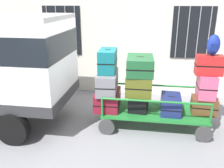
% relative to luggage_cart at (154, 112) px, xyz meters
% --- Properties ---
extents(ground_plane, '(40.00, 40.00, 0.00)m').
position_rel_luggage_cart_xyz_m(ground_plane, '(-1.13, -0.45, -0.35)').
color(ground_plane, gray).
extents(building_wall, '(12.00, 0.38, 5.00)m').
position_rel_luggage_cart_xyz_m(building_wall, '(-1.13, 2.25, 2.14)').
color(building_wall, silver).
rests_on(building_wall, ground).
extents(luggage_cart, '(2.48, 1.22, 0.42)m').
position_rel_luggage_cart_xyz_m(luggage_cart, '(0.00, 0.00, 0.00)').
color(luggage_cart, '#1E722D').
rests_on(luggage_cart, ground).
extents(cart_railing, '(2.37, 1.09, 0.46)m').
position_rel_luggage_cart_xyz_m(cart_railing, '(-0.00, -0.00, 0.44)').
color(cart_railing, '#1E722D').
rests_on(cart_railing, luggage_cart).
extents(suitcase_left_bottom, '(0.60, 0.89, 0.41)m').
position_rel_luggage_cart_xyz_m(suitcase_left_bottom, '(-1.12, -0.01, 0.27)').
color(suitcase_left_bottom, maroon).
rests_on(suitcase_left_bottom, luggage_cart).
extents(suitcase_left_middle, '(0.51, 1.00, 0.48)m').
position_rel_luggage_cart_xyz_m(suitcase_left_middle, '(-1.12, -0.02, 0.72)').
color(suitcase_left_middle, slate).
rests_on(suitcase_left_middle, suitcase_left_bottom).
extents(suitcase_left_top, '(0.42, 0.72, 0.53)m').
position_rel_luggage_cart_xyz_m(suitcase_left_top, '(-1.12, 0.03, 1.22)').
color(suitcase_left_top, '#0F5960').
rests_on(suitcase_left_top, suitcase_left_middle).
extents(suitcase_midleft_bottom, '(0.48, 0.64, 0.43)m').
position_rel_luggage_cart_xyz_m(suitcase_midleft_bottom, '(-0.37, -0.02, 0.28)').
color(suitcase_midleft_bottom, black).
rests_on(suitcase_midleft_bottom, luggage_cart).
extents(suitcase_midleft_middle, '(0.60, 0.87, 0.46)m').
position_rel_luggage_cart_xyz_m(suitcase_midleft_middle, '(-0.37, -0.02, 0.73)').
color(suitcase_midleft_middle, '#4C5119').
rests_on(suitcase_midleft_middle, suitcase_midleft_bottom).
extents(suitcase_midleft_top, '(0.63, 0.89, 0.40)m').
position_rel_luggage_cart_xyz_m(suitcase_midleft_top, '(-0.37, -0.04, 1.16)').
color(suitcase_midleft_top, '#194C28').
rests_on(suitcase_midleft_top, suitcase_midleft_middle).
extents(suitcase_center_bottom, '(0.50, 0.80, 0.38)m').
position_rel_luggage_cart_xyz_m(suitcase_center_bottom, '(0.37, -0.03, 0.25)').
color(suitcase_center_bottom, navy).
rests_on(suitcase_center_bottom, luggage_cart).
extents(suitcase_midright_bottom, '(0.61, 0.49, 0.39)m').
position_rel_luggage_cart_xyz_m(suitcase_midright_bottom, '(1.12, -0.00, 0.26)').
color(suitcase_midright_bottom, brown).
rests_on(suitcase_midright_bottom, luggage_cart).
extents(suitcase_midright_middle, '(0.40, 0.53, 0.53)m').
position_rel_luggage_cart_xyz_m(suitcase_midright_middle, '(1.12, 0.01, 0.72)').
color(suitcase_midright_middle, '#CC4C72').
rests_on(suitcase_midright_middle, suitcase_midright_bottom).
extents(suitcase_midright_top, '(0.58, 0.30, 0.44)m').
position_rel_luggage_cart_xyz_m(suitcase_midright_top, '(1.12, 0.02, 1.21)').
color(suitcase_midright_top, '#B21E1E').
rests_on(suitcase_midright_top, suitcase_midright_middle).
extents(backpack, '(0.27, 0.22, 0.44)m').
position_rel_luggage_cart_xyz_m(backpack, '(1.16, 0.02, 1.65)').
color(backpack, navy).
rests_on(backpack, suitcase_midright_top).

